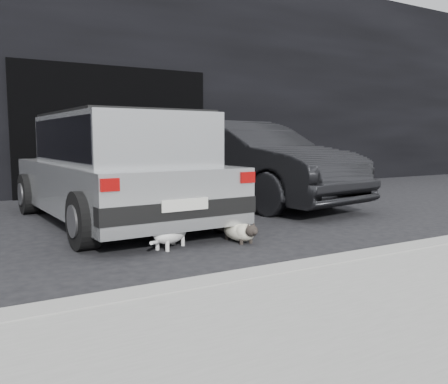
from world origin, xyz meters
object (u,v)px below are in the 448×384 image
silver_hatchback (118,163)px  cat_siamese (241,232)px  second_car (245,162)px  cat_white (172,232)px

silver_hatchback → cat_siamese: (0.78, -1.88, -0.70)m
silver_hatchback → second_car: 2.63m
cat_siamese → cat_white: size_ratio=1.17×
second_car → cat_siamese: (-1.74, -2.63, -0.61)m
silver_hatchback → cat_siamese: 2.15m
second_car → silver_hatchback: bearing=-173.6°
second_car → cat_white: 3.56m
second_car → cat_white: second_car is taller
silver_hatchback → cat_white: (0.02, -1.72, -0.64)m
silver_hatchback → second_car: (2.52, 0.76, -0.08)m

